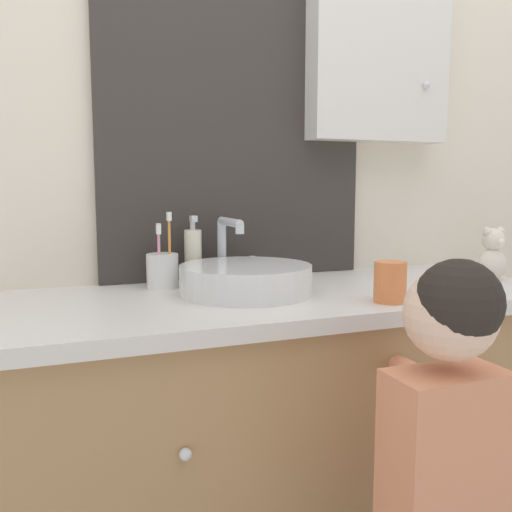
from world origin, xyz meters
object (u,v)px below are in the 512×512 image
object	(u,v)px
child_figure	(443,489)
teddy_bear	(493,255)
toothbrush_holder	(162,269)
sink_basin	(245,277)
soap_dispenser	(193,256)
drinking_cup	(390,282)

from	to	relation	value
child_figure	teddy_bear	distance (m)	0.77
toothbrush_holder	child_figure	size ratio (longest dim) A/B	0.20
sink_basin	soap_dispenser	distance (m)	0.20
toothbrush_holder	teddy_bear	bearing A→B (deg)	-14.23
soap_dispenser	sink_basin	bearing A→B (deg)	-64.65
toothbrush_holder	child_figure	distance (m)	0.81
teddy_bear	soap_dispenser	bearing A→B (deg)	162.38
sink_basin	teddy_bear	xyz separation A→B (m)	(0.69, -0.07, 0.03)
teddy_bear	drinking_cup	world-z (taller)	teddy_bear
sink_basin	teddy_bear	size ratio (longest dim) A/B	2.52
sink_basin	toothbrush_holder	xyz separation A→B (m)	(-0.17, 0.15, 0.01)
teddy_bear	drinking_cup	bearing A→B (deg)	-161.67
sink_basin	soap_dispenser	size ratio (longest dim) A/B	2.05
sink_basin	toothbrush_holder	world-z (taller)	toothbrush_holder
sink_basin	drinking_cup	bearing A→B (deg)	-38.92
soap_dispenser	drinking_cup	bearing A→B (deg)	-48.15
teddy_bear	toothbrush_holder	bearing A→B (deg)	165.77
toothbrush_holder	drinking_cup	world-z (taller)	toothbrush_holder
toothbrush_holder	drinking_cup	bearing A→B (deg)	-39.64
toothbrush_holder	soap_dispenser	world-z (taller)	toothbrush_holder
toothbrush_holder	child_figure	world-z (taller)	toothbrush_holder
sink_basin	child_figure	distance (m)	0.63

